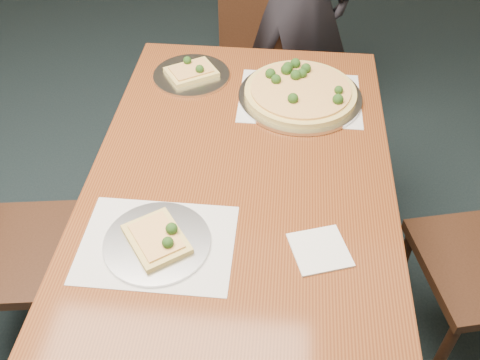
# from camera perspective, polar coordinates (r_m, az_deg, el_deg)

# --- Properties ---
(dining_table) EXTENTS (0.90, 1.50, 0.75)m
(dining_table) POSITION_cam_1_polar(r_m,az_deg,el_deg) (1.63, 0.00, -2.32)
(dining_table) COLOR #582811
(dining_table) RESTS_ON ground
(chair_far) EXTENTS (0.43, 0.43, 0.91)m
(chair_far) POSITION_cam_1_polar(r_m,az_deg,el_deg) (2.57, 2.20, 12.92)
(chair_far) COLOR black
(chair_far) RESTS_ON ground
(placemat_main) EXTENTS (0.42, 0.32, 0.00)m
(placemat_main) POSITION_cam_1_polar(r_m,az_deg,el_deg) (1.90, 6.39, 8.71)
(placemat_main) COLOR white
(placemat_main) RESTS_ON dining_table
(placemat_near) EXTENTS (0.40, 0.30, 0.00)m
(placemat_near) POSITION_cam_1_polar(r_m,az_deg,el_deg) (1.42, -8.81, -6.73)
(placemat_near) COLOR white
(placemat_near) RESTS_ON dining_table
(pizza_pan) EXTENTS (0.43, 0.43, 0.07)m
(pizza_pan) POSITION_cam_1_polar(r_m,az_deg,el_deg) (1.89, 6.41, 9.33)
(pizza_pan) COLOR silver
(pizza_pan) RESTS_ON dining_table
(slice_plate_near) EXTENTS (0.28, 0.28, 0.06)m
(slice_plate_near) POSITION_cam_1_polar(r_m,az_deg,el_deg) (1.41, -8.79, -6.41)
(slice_plate_near) COLOR silver
(slice_plate_near) RESTS_ON dining_table
(slice_plate_far) EXTENTS (0.28, 0.28, 0.06)m
(slice_plate_far) POSITION_cam_1_polar(r_m,az_deg,el_deg) (2.00, -5.20, 11.26)
(slice_plate_far) COLOR silver
(slice_plate_far) RESTS_ON dining_table
(napkin) EXTENTS (0.18, 0.18, 0.01)m
(napkin) POSITION_cam_1_polar(r_m,az_deg,el_deg) (1.40, 8.50, -7.39)
(napkin) COLOR white
(napkin) RESTS_ON dining_table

